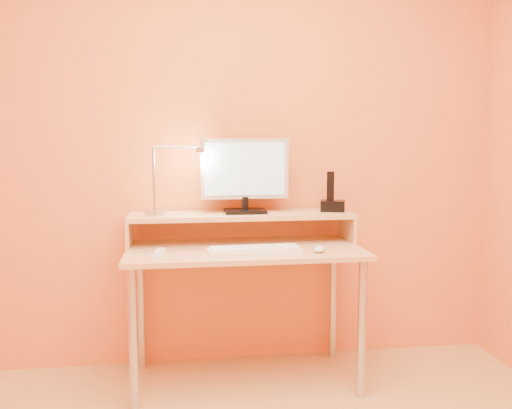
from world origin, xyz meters
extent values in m
cube|color=orange|center=(0.00, 1.50, 1.25)|extent=(3.00, 0.04, 2.50)
cylinder|color=#B6B6BD|center=(-0.55, 0.93, 0.35)|extent=(0.04, 0.04, 0.69)
cylinder|color=#B6B6BD|center=(0.55, 0.93, 0.35)|extent=(0.04, 0.04, 0.69)
cylinder|color=#B6B6BD|center=(-0.55, 1.43, 0.35)|extent=(0.04, 0.04, 0.69)
cylinder|color=#B6B6BD|center=(0.55, 1.43, 0.35)|extent=(0.04, 0.04, 0.69)
cube|color=tan|center=(0.00, 1.18, 0.71)|extent=(1.20, 0.60, 0.02)
cube|color=tan|center=(-0.59, 1.33, 0.79)|extent=(0.02, 0.30, 0.14)
cube|color=tan|center=(0.59, 1.33, 0.79)|extent=(0.02, 0.30, 0.14)
cube|color=tan|center=(0.00, 1.33, 0.87)|extent=(1.20, 0.30, 0.02)
cube|color=black|center=(0.02, 1.33, 0.89)|extent=(0.22, 0.16, 0.02)
cylinder|color=black|center=(0.02, 1.33, 0.93)|extent=(0.04, 0.04, 0.07)
cube|color=#B2B2B8|center=(0.02, 1.34, 1.12)|extent=(0.47, 0.05, 0.32)
cube|color=black|center=(0.02, 1.36, 1.12)|extent=(0.43, 0.03, 0.27)
cube|color=#A6D9F1|center=(0.02, 1.32, 1.12)|extent=(0.43, 0.02, 0.28)
cylinder|color=#B6B6BD|center=(-0.46, 1.30, 0.89)|extent=(0.10, 0.10, 0.02)
cylinder|color=#B6B6BD|center=(-0.46, 1.30, 1.07)|extent=(0.01, 0.01, 0.33)
cylinder|color=#B6B6BD|center=(-0.34, 1.30, 1.24)|extent=(0.24, 0.01, 0.01)
cylinder|color=#B6B6BD|center=(-0.22, 1.30, 1.22)|extent=(0.04, 0.04, 0.03)
cylinder|color=#FFEAC6|center=(-0.22, 1.30, 1.20)|extent=(0.03, 0.03, 0.00)
cube|color=black|center=(0.51, 1.33, 0.91)|extent=(0.15, 0.14, 0.06)
cube|color=black|center=(0.49, 1.33, 1.02)|extent=(0.05, 0.04, 0.16)
cube|color=#3489EE|center=(0.55, 1.28, 0.91)|extent=(0.01, 0.00, 0.04)
cube|color=silver|center=(0.03, 1.03, 0.73)|extent=(0.46, 0.17, 0.02)
ellipsoid|color=silver|center=(0.35, 1.02, 0.74)|extent=(0.08, 0.11, 0.03)
cube|color=silver|center=(-0.43, 1.05, 0.73)|extent=(0.07, 0.17, 0.02)
camera|label=1|loc=(-0.32, -1.50, 1.26)|focal=37.49mm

